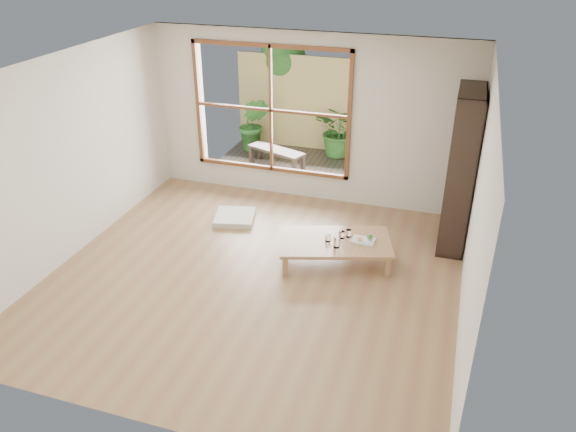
{
  "coord_description": "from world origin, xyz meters",
  "views": [
    {
      "loc": [
        2.2,
        -5.52,
        3.97
      ],
      "look_at": [
        0.23,
        0.68,
        0.55
      ],
      "focal_mm": 35.0,
      "sensor_mm": 36.0,
      "label": 1
    }
  ],
  "objects_px": {
    "garden_bench": "(276,152)",
    "food_tray": "(365,240)",
    "low_table": "(335,243)",
    "bookshelf": "(461,170)"
  },
  "relations": [
    {
      "from": "low_table",
      "to": "food_tray",
      "type": "xyz_separation_m",
      "value": [
        0.36,
        0.1,
        0.06
      ]
    },
    {
      "from": "low_table",
      "to": "garden_bench",
      "type": "distance_m",
      "value": 3.26
    },
    {
      "from": "food_tray",
      "to": "garden_bench",
      "type": "bearing_deg",
      "value": 131.49
    },
    {
      "from": "low_table",
      "to": "bookshelf",
      "type": "bearing_deg",
      "value": 17.89
    },
    {
      "from": "garden_bench",
      "to": "food_tray",
      "type": "bearing_deg",
      "value": -30.57
    },
    {
      "from": "low_table",
      "to": "garden_bench",
      "type": "xyz_separation_m",
      "value": [
        -1.74,
        2.75,
        0.03
      ]
    },
    {
      "from": "low_table",
      "to": "garden_bench",
      "type": "height_order",
      "value": "garden_bench"
    },
    {
      "from": "bookshelf",
      "to": "garden_bench",
      "type": "height_order",
      "value": "bookshelf"
    },
    {
      "from": "bookshelf",
      "to": "garden_bench",
      "type": "bearing_deg",
      "value": 150.98
    },
    {
      "from": "low_table",
      "to": "bookshelf",
      "type": "xyz_separation_m",
      "value": [
        1.43,
        1.0,
        0.8
      ]
    }
  ]
}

